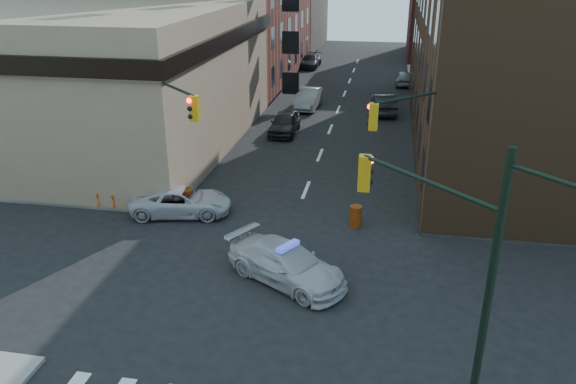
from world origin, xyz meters
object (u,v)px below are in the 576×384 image
at_px(pedestrian_b, 114,181).
at_px(barricade_nw_a, 108,198).
at_px(barrel_bank, 187,200).
at_px(police_car, 286,264).
at_px(parked_car_wfar, 308,99).
at_px(barrel_road, 356,216).
at_px(pickup, 181,201).
at_px(parked_car_wnear, 285,123).
at_px(parked_car_enear, 384,104).
at_px(pedestrian_a, 147,189).

relative_size(pedestrian_b, barricade_nw_a, 1.80).
bearing_deg(barrel_bank, police_car, -42.47).
xyz_separation_m(parked_car_wfar, barrel_road, (5.55, -22.01, -0.31)).
xyz_separation_m(pickup, parked_car_wfar, (3.06, 22.21, 0.14)).
distance_m(parked_car_wfar, barricade_nw_a, 23.31).
height_order(police_car, barrel_road, police_car).
distance_m(parked_car_wnear, barricade_nw_a, 15.92).
xyz_separation_m(parked_car_wfar, barricade_nw_a, (-6.95, -22.25, -0.25)).
distance_m(police_car, barrel_bank, 8.34).
bearing_deg(barrel_bank, parked_car_wnear, 80.58).
bearing_deg(parked_car_enear, barrel_road, 80.26).
height_order(police_car, pedestrian_a, pedestrian_a).
height_order(police_car, parked_car_wnear, parked_car_wnear).
relative_size(pickup, barricade_nw_a, 4.43).
relative_size(parked_car_wnear, barricade_nw_a, 4.12).
xyz_separation_m(pedestrian_b, barrel_road, (12.55, -0.70, -0.64)).
xyz_separation_m(parked_car_enear, barricade_nw_a, (-13.26, -21.63, -0.23)).
bearing_deg(parked_car_wfar, pedestrian_b, -105.19).
distance_m(parked_car_enear, pedestrian_b, 24.61).
distance_m(parked_car_wfar, pedestrian_b, 22.43).
xyz_separation_m(parked_car_wnear, pedestrian_a, (-4.48, -13.96, 0.14)).
height_order(pedestrian_a, barrel_bank, pedestrian_a).
height_order(parked_car_wnear, parked_car_enear, parked_car_enear).
xyz_separation_m(pedestrian_b, barrel_bank, (4.06, -0.47, -0.58)).
bearing_deg(police_car, pedestrian_a, 85.65).
xyz_separation_m(parked_car_wnear, parked_car_wfar, (0.60, 7.65, 0.04)).
relative_size(parked_car_wnear, parked_car_enear, 0.95).
bearing_deg(parked_car_wnear, barrel_bank, -99.09).
height_order(parked_car_enear, pedestrian_b, pedestrian_b).
bearing_deg(barrel_road, police_car, -113.44).
xyz_separation_m(police_car, pickup, (-6.27, 5.20, -0.07)).
bearing_deg(barricade_nw_a, parked_car_enear, 59.31).
distance_m(police_car, pedestrian_a, 10.12).
bearing_deg(pickup, parked_car_wnear, -20.69).
xyz_separation_m(parked_car_enear, barrel_road, (-0.77, -21.39, -0.28)).
relative_size(parked_car_enear, barricade_nw_a, 4.33).
xyz_separation_m(police_car, barrel_road, (2.34, 5.40, -0.24)).
bearing_deg(pedestrian_b, barrel_bank, -28.39).
distance_m(pedestrian_a, barricade_nw_a, 2.00).
xyz_separation_m(pedestrian_a, pedestrian_b, (-1.92, 0.30, 0.23)).
height_order(parked_car_wfar, parked_car_enear, parked_car_wfar).
bearing_deg(barricade_nw_a, barrel_road, 1.92).
relative_size(pedestrian_a, barricade_nw_a, 1.39).
distance_m(police_car, parked_car_wfar, 27.59).
distance_m(police_car, barricade_nw_a, 11.39).
height_order(pedestrian_a, pedestrian_b, pedestrian_b).
bearing_deg(pickup, parked_car_wfar, -18.95).
relative_size(parked_car_wfar, barrel_road, 4.83).
bearing_deg(barrel_bank, barricade_nw_a, -173.24).
distance_m(barrel_road, barricade_nw_a, 12.50).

